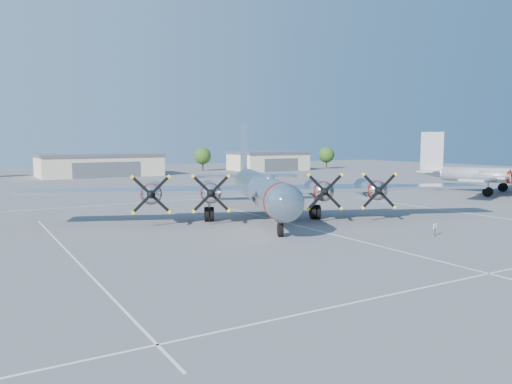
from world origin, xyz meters
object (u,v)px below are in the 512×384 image
hangar_center (100,165)px  info_placard (435,227)px  tree_far_east (327,155)px  main_bomber_b29 (260,217)px  twin_engine_east (487,193)px  tree_east (203,156)px  hangar_east (268,161)px

hangar_center → info_placard: bearing=-85.6°
hangar_center → tree_far_east: tree_far_east is taller
hangar_center → main_bomber_b29: 76.27m
tree_far_east → hangar_center: bearing=178.3°
hangar_center → twin_engine_east: hangar_center is taller
tree_far_east → twin_engine_east: (-23.73, -71.16, -4.22)m
hangar_center → tree_east: tree_east is taller
main_bomber_b29 → twin_engine_east: 44.80m
hangar_center → tree_east: bearing=11.4°
main_bomber_b29 → info_placard: 19.09m
tree_east → main_bomber_b29: bearing=-110.3°
tree_far_east → main_bomber_b29: size_ratio=0.14×
hangar_center → tree_far_east: 68.05m
main_bomber_b29 → info_placard: size_ratio=42.36×
tree_far_east → twin_engine_east: tree_far_east is taller
hangar_center → tree_east: size_ratio=4.31×
main_bomber_b29 → twin_engine_east: main_bomber_b29 is taller
hangar_center → main_bomber_b29: (-0.42, -76.22, -2.71)m
hangar_east → twin_engine_east: bearing=-92.9°
tree_east → twin_engine_east: 80.55m
twin_engine_east → main_bomber_b29: bearing=162.7°
tree_far_east → info_placard: size_ratio=5.77×
hangar_center → twin_engine_east: (44.27, -73.12, -2.71)m
twin_engine_east → info_placard: size_ratio=27.35×
hangar_east → tree_east: (-18.00, 6.04, 1.51)m
twin_engine_east → info_placard: (-37.03, -20.56, 0.81)m
main_bomber_b29 → twin_engine_east: bearing=25.8°
hangar_center → hangar_east: bearing=0.0°
hangar_center → tree_east: (30.00, 6.04, 1.51)m
tree_east → main_bomber_b29: size_ratio=0.14×
hangar_east → tree_east: size_ratio=3.10×
main_bomber_b29 → tree_far_east: bearing=69.2°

